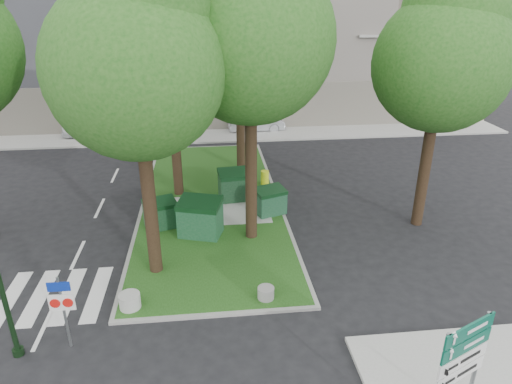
{
  "coord_description": "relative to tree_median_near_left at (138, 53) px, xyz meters",
  "views": [
    {
      "loc": [
        0.44,
        -11.12,
        8.88
      ],
      "look_at": [
        2.18,
        4.47,
        2.0
      ],
      "focal_mm": 32.0,
      "sensor_mm": 36.0,
      "label": 1
    }
  ],
  "objects": [
    {
      "name": "tree_median_near_right",
      "position": [
        3.5,
        2.0,
        0.67
      ],
      "size": [
        5.6,
        5.6,
        11.46
      ],
      "color": "black",
      "rests_on": "ground"
    },
    {
      "name": "directional_sign",
      "position": [
        6.75,
        -7.12,
        -5.27
      ],
      "size": [
        1.34,
        0.63,
        2.9
      ],
      "rotation": [
        0.0,
        0.0,
        0.42
      ],
      "color": "slate",
      "rests_on": "sidewalk_corner"
    },
    {
      "name": "dumpster_a",
      "position": [
        -0.15,
        3.11,
        -6.63
      ],
      "size": [
        1.51,
        1.27,
        1.19
      ],
      "rotation": [
        0.0,
        0.0,
        0.34
      ],
      "color": "#0E3319",
      "rests_on": "median_island"
    },
    {
      "name": "litter_bin",
      "position": [
        4.61,
        7.1,
        -6.85
      ],
      "size": [
        0.4,
        0.4,
        0.69
      ],
      "primitive_type": "cylinder",
      "color": "#C6D619",
      "rests_on": "median_island"
    },
    {
      "name": "median_island",
      "position": [
        1.91,
        5.44,
        -7.26
      ],
      "size": [
        6.0,
        16.0,
        0.12
      ],
      "primitive_type": "cube",
      "color": "#1E4513",
      "rests_on": "ground"
    },
    {
      "name": "apartment_building",
      "position": [
        1.41,
        23.44,
        0.68
      ],
      "size": [
        41.0,
        12.0,
        16.0
      ],
      "primitive_type": "cube",
      "color": "#BAB08B",
      "rests_on": "ground"
    },
    {
      "name": "traffic_sign_pole",
      "position": [
        -2.11,
        -3.44,
        -5.88
      ],
      "size": [
        0.67,
        0.07,
        2.24
      ],
      "rotation": [
        0.0,
        0.0,
        -0.02
      ],
      "color": "slate",
      "rests_on": "ground"
    },
    {
      "name": "bollard_left",
      "position": [
        -0.69,
        -2.06,
        -6.97
      ],
      "size": [
        0.64,
        0.64,
        0.46
      ],
      "primitive_type": "cylinder",
      "color": "#A2A39D",
      "rests_on": "median_island"
    },
    {
      "name": "tree_median_near_left",
      "position": [
        0.0,
        0.0,
        0.0
      ],
      "size": [
        5.2,
        5.2,
        10.53
      ],
      "color": "black",
      "rests_on": "ground"
    },
    {
      "name": "tree_median_mid",
      "position": [
        0.5,
        6.5,
        -0.34
      ],
      "size": [
        4.8,
        4.8,
        9.99
      ],
      "color": "black",
      "rests_on": "ground"
    },
    {
      "name": "bollard_right",
      "position": [
        3.46,
        -2.06,
        -7.01
      ],
      "size": [
        0.52,
        0.52,
        0.37
      ],
      "primitive_type": "cylinder",
      "color": "gray",
      "rests_on": "median_island"
    },
    {
      "name": "dumpster_b",
      "position": [
        1.45,
        2.29,
        -6.47
      ],
      "size": [
        1.91,
        1.59,
        1.52
      ],
      "rotation": [
        0.0,
        0.0,
        -0.31
      ],
      "color": "#134123",
      "rests_on": "median_island"
    },
    {
      "name": "car_white",
      "position": [
        -5.45,
        16.94,
        -6.57
      ],
      "size": [
        4.54,
        2.28,
        1.48
      ],
      "primitive_type": "imported",
      "rotation": [
        0.0,
        0.0,
        1.69
      ],
      "color": "silver",
      "rests_on": "ground"
    },
    {
      "name": "tree_street_right",
      "position": [
        10.5,
        2.5,
        -0.33
      ],
      "size": [
        5.0,
        5.0,
        10.06
      ],
      "color": "black",
      "rests_on": "ground"
    },
    {
      "name": "tree_median_far",
      "position": [
        3.7,
        9.5,
        1.0
      ],
      "size": [
        5.8,
        5.8,
        11.93
      ],
      "color": "black",
      "rests_on": "ground"
    },
    {
      "name": "building_sidewalk",
      "position": [
        1.41,
        15.94,
        -7.26
      ],
      "size": [
        42.0,
        3.0,
        0.12
      ],
      "primitive_type": "cube",
      "color": "#999993",
      "rests_on": "ground"
    },
    {
      "name": "median_kerb",
      "position": [
        1.91,
        5.44,
        -7.27
      ],
      "size": [
        6.3,
        16.3,
        0.1
      ],
      "primitive_type": "cube",
      "color": "gray",
      "rests_on": "ground"
    },
    {
      "name": "ground",
      "position": [
        1.41,
        -2.56,
        -7.32
      ],
      "size": [
        120.0,
        120.0,
        0.0
      ],
      "primitive_type": "plane",
      "color": "black",
      "rests_on": "ground"
    },
    {
      "name": "dumpster_c",
      "position": [
        3.05,
        5.51,
        -6.52
      ],
      "size": [
        1.64,
        1.24,
        1.41
      ],
      "rotation": [
        0.0,
        0.0,
        0.12
      ],
      "color": "black",
      "rests_on": "median_island"
    },
    {
      "name": "zebra_crossing",
      "position": [
        -2.34,
        -1.06,
        -7.31
      ],
      "size": [
        5.0,
        3.0,
        0.01
      ],
      "primitive_type": "cube",
      "color": "silver",
      "rests_on": "ground"
    },
    {
      "name": "bollard_mid",
      "position": [
        1.84,
        2.44,
        -7.01
      ],
      "size": [
        0.53,
        0.53,
        0.38
      ],
      "primitive_type": "cylinder",
      "color": "#9C9C97",
      "rests_on": "median_island"
    },
    {
      "name": "dumpster_d",
      "position": [
        4.41,
        3.86,
        -6.63
      ],
      "size": [
        1.51,
        1.28,
        1.19
      ],
      "rotation": [
        0.0,
        0.0,
        0.35
      ],
      "color": "#123D23",
      "rests_on": "median_island"
    },
    {
      "name": "car_silver",
      "position": [
        5.29,
        16.94,
        -6.68
      ],
      "size": [
        3.97,
        1.63,
        1.28
      ],
      "primitive_type": "imported",
      "rotation": [
        0.0,
        0.0,
        1.64
      ],
      "color": "#9EA1A6",
      "rests_on": "ground"
    }
  ]
}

